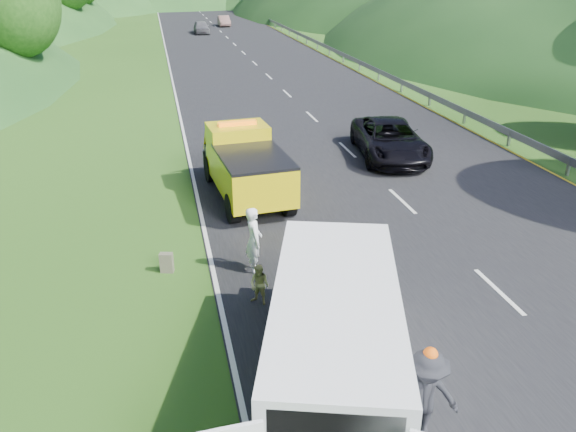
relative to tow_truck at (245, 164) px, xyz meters
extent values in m
plane|color=#38661E|center=(2.19, -5.70, -1.20)|extent=(320.00, 320.00, 0.00)
cube|color=black|center=(5.19, 34.30, -1.19)|extent=(14.00, 200.00, 0.02)
cube|color=gray|center=(12.49, 46.80, -1.20)|extent=(0.06, 140.00, 1.52)
cylinder|color=black|center=(-1.07, 1.79, -0.71)|extent=(0.42, 0.99, 0.97)
cylinder|color=black|center=(0.76, 1.95, -0.71)|extent=(0.42, 0.99, 0.97)
cylinder|color=black|center=(-0.75, -2.06, -0.71)|extent=(0.42, 0.99, 0.97)
cylinder|color=black|center=(1.08, -1.91, -0.71)|extent=(0.42, 0.99, 0.97)
cube|color=#D8C10B|center=(-0.09, 1.05, 0.21)|extent=(2.20, 1.72, 1.84)
cube|color=#D8C10B|center=(0.09, -1.12, -0.04)|extent=(2.39, 3.45, 1.26)
cube|color=black|center=(0.09, -1.12, 0.64)|extent=(2.39, 3.45, 0.10)
cube|color=black|center=(-0.19, 2.21, -0.33)|extent=(2.02, 1.32, 0.68)
cube|color=black|center=(-0.23, 2.78, -0.52)|extent=(2.04, 0.36, 0.48)
cube|color=#D8C10B|center=(-0.21, 2.54, 0.30)|extent=(1.99, 0.92, 1.06)
cube|color=orange|center=(-0.09, 1.05, 1.17)|extent=(1.37, 0.35, 0.15)
cube|color=black|center=(-0.15, 1.72, 0.54)|extent=(1.84, 0.23, 0.87)
cylinder|color=black|center=(-0.34, -8.30, -0.77)|extent=(0.56, 0.91, 0.85)
cylinder|color=black|center=(1.48, -8.88, -0.77)|extent=(0.56, 0.91, 0.85)
cube|color=white|center=(-0.01, -10.41, 0.24)|extent=(3.75, 5.93, 1.97)
cube|color=white|center=(0.87, -7.62, -0.19)|extent=(2.32, 1.55, 1.06)
cube|color=black|center=(0.81, -7.83, 0.66)|extent=(1.98, 0.94, 0.89)
imported|color=white|center=(-0.61, -5.29, -1.20)|extent=(0.49, 0.67, 1.83)
imported|color=tan|center=(-0.76, -6.90, -1.20)|extent=(0.64, 0.63, 1.04)
cube|color=#5A5644|center=(-2.90, -4.81, -0.92)|extent=(0.38, 0.27, 0.55)
imported|color=black|center=(6.59, 3.00, -1.20)|extent=(3.36, 5.83, 1.53)
imported|color=#545359|center=(2.78, 50.71, -1.20)|extent=(1.68, 4.17, 1.42)
imported|color=brown|center=(6.35, 58.34, -1.20)|extent=(1.36, 3.90, 1.29)
imported|color=#A9546C|center=(5.19, 89.24, -1.20)|extent=(2.06, 5.06, 1.47)
imported|color=olive|center=(3.75, 98.90, -1.20)|extent=(1.68, 4.17, 1.42)
camera|label=1|loc=(-2.67, -18.28, 6.36)|focal=35.00mm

